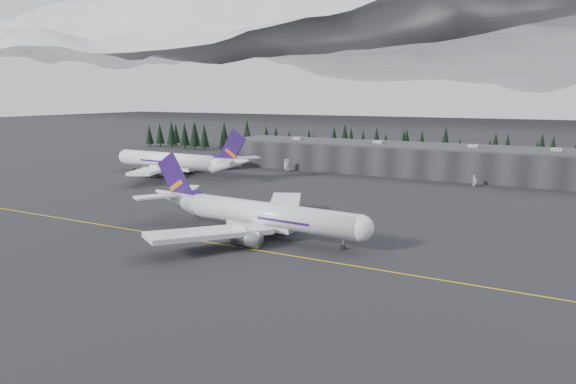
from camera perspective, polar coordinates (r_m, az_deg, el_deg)
The scene contains 9 objects.
ground at distance 117.32m, azimuth -4.59°, elevation -5.94°, with size 1400.00×1400.00×0.00m, color black.
taxiline at distance 115.71m, azimuth -5.12°, elevation -6.18°, with size 400.00×0.40×0.02m, color gold.
terminal at distance 229.51m, azimuth 12.36°, elevation 3.67°, with size 160.00×30.00×12.60m.
treeline at distance 265.02m, azimuth 14.54°, elevation 4.76°, with size 360.00×20.00×15.00m, color black.
mountain_ridge at distance 1096.87m, azimuth 24.92°, elevation 8.02°, with size 4400.00×900.00×420.00m, color white, non-canonical shape.
jet_main at distance 125.15m, azimuth -4.02°, elevation -2.35°, with size 64.03×58.98×18.82m.
jet_parked at distance 221.21m, azimuth -11.98°, elevation 3.32°, with size 70.89×65.35×20.83m.
gse_vehicle_a at distance 229.22m, azimuth -0.13°, elevation 2.52°, with size 2.61×5.67×1.57m, color silver.
gse_vehicle_b at distance 203.28m, azimuth 20.04°, elevation 0.79°, with size 1.77×4.41×1.50m, color silver.
Camera 1 is at (60.56, -94.68, 33.66)m, focal length 32.00 mm.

